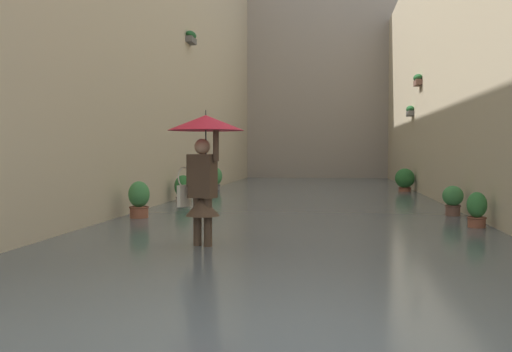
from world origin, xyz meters
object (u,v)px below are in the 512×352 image
potted_plant_near_right (139,202)px  potted_plant_far_right (215,179)px  potted_plant_far_left (453,201)px  potted_plant_mid_left (477,213)px  potted_plant_mid_right (183,190)px  person_wading (204,151)px  potted_plant_near_left (405,180)px

potted_plant_near_right → potted_plant_far_right: bearing=-88.8°
potted_plant_far_left → potted_plant_near_right: potted_plant_near_right is taller
potted_plant_mid_left → potted_plant_near_right: 6.60m
potted_plant_mid_right → potted_plant_near_right: 4.07m
person_wading → potted_plant_mid_left: size_ratio=2.68×
potted_plant_far_right → potted_plant_near_left: 6.67m
person_wading → potted_plant_far_right: (2.31, -12.81, -0.98)m
potted_plant_far_right → potted_plant_near_left: bearing=-179.5°
potted_plant_mid_right → potted_plant_near_right: potted_plant_near_right is taller
potted_plant_far_left → potted_plant_near_right: 6.65m
potted_plant_mid_right → potted_plant_near_right: bearing=91.1°
potted_plant_mid_left → potted_plant_near_right: potted_plant_near_right is taller
potted_plant_mid_left → potted_plant_far_right: (6.75, -10.07, 0.13)m
potted_plant_far_left → potted_plant_near_left: 8.09m
person_wading → potted_plant_mid_right: size_ratio=2.41×
potted_plant_far_right → potted_plant_near_right: bearing=91.2°
person_wading → potted_plant_near_right: bearing=-59.0°
person_wading → potted_plant_near_left: bearing=-108.7°
potted_plant_mid_left → potted_plant_near_right: (6.56, -0.79, 0.07)m
person_wading → potted_plant_far_right: size_ratio=2.20×
person_wading → potted_plant_far_right: 13.05m
potted_plant_near_right → potted_plant_mid_left: bearing=173.1°
potted_plant_far_left → potted_plant_mid_left: size_ratio=1.00×
person_wading → potted_plant_far_left: 6.58m
person_wading → potted_plant_near_right: (2.12, -3.53, -1.04)m
person_wading → potted_plant_far_left: (-4.40, -4.77, -1.07)m
potted_plant_mid_right → potted_plant_far_right: size_ratio=0.91×
potted_plant_far_right → potted_plant_near_left: (-6.67, -0.05, -0.01)m
potted_plant_near_right → potted_plant_near_left: bearing=-124.8°
potted_plant_near_left → potted_plant_near_right: size_ratio=1.04×
potted_plant_far_left → potted_plant_far_right: bearing=-50.1°
potted_plant_mid_right → potted_plant_far_right: 5.21m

